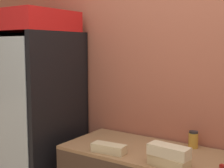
# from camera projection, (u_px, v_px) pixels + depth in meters

# --- Properties ---
(wall_back) EXTENTS (5.20, 0.10, 2.70)m
(wall_back) POSITION_uv_depth(u_px,v_px,m) (193.00, 84.00, 2.45)
(wall_back) COLOR #B7664C
(wall_back) RESTS_ON ground_plane
(beverage_cooler) EXTENTS (0.68, 0.72, 1.95)m
(beverage_cooler) POSITION_uv_depth(u_px,v_px,m) (39.00, 109.00, 2.93)
(beverage_cooler) COLOR black
(beverage_cooler) RESTS_ON ground_plane
(sandwich_stack_bottom) EXTENTS (0.28, 0.16, 0.07)m
(sandwich_stack_bottom) POSITION_uv_depth(u_px,v_px,m) (169.00, 162.00, 1.99)
(sandwich_stack_bottom) COLOR tan
(sandwich_stack_bottom) RESTS_ON prep_counter
(sandwich_stack_middle) EXTENTS (0.28, 0.13, 0.07)m
(sandwich_stack_middle) POSITION_uv_depth(u_px,v_px,m) (169.00, 151.00, 1.99)
(sandwich_stack_middle) COLOR beige
(sandwich_stack_middle) RESTS_ON sandwich_stack_bottom
(sandwich_flat_left) EXTENTS (0.26, 0.12, 0.06)m
(sandwich_flat_left) POSITION_uv_depth(u_px,v_px,m) (109.00, 148.00, 2.27)
(sandwich_flat_left) COLOR beige
(sandwich_flat_left) RESTS_ON prep_counter
(condiment_jar) EXTENTS (0.07, 0.07, 0.13)m
(condiment_jar) POSITION_uv_depth(u_px,v_px,m) (193.00, 140.00, 2.37)
(condiment_jar) COLOR gold
(condiment_jar) RESTS_ON prep_counter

